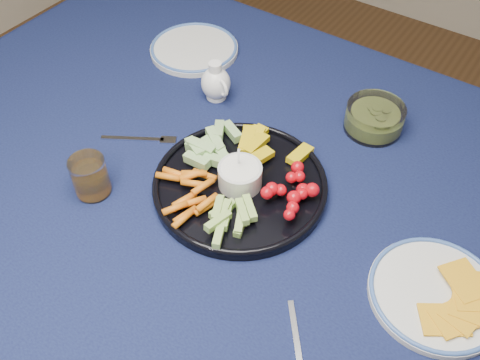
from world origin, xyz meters
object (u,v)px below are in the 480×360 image
Objects in this scene: dining_table at (268,222)px; crudite_platter at (239,182)px; side_plate_extra at (194,48)px; cheese_plate at (436,293)px; creamer_pitcher at (216,83)px; juice_tumbler at (91,178)px; pickle_bowl at (374,119)px.

dining_table is 0.12m from crudite_platter.
cheese_plate is at bearing -23.52° from side_plate_extra.
creamer_pitcher is (-0.19, 0.19, 0.02)m from crudite_platter.
creamer_pitcher is at bearing 134.98° from crudite_platter.
creamer_pitcher is 1.15× the size of juice_tumbler.
dining_table is at bearing -34.53° from creamer_pitcher.
cheese_plate is at bearing -19.58° from creamer_pitcher.
dining_table is at bearing 33.27° from juice_tumbler.
side_plate_extra is (-0.15, 0.11, -0.03)m from creamer_pitcher.
cheese_plate is 0.79m from side_plate_extra.
creamer_pitcher is 0.61m from cheese_plate.
side_plate_extra is at bearing 143.22° from creamer_pitcher.
creamer_pitcher reaches higher than dining_table.
pickle_bowl is at bearing 17.20° from creamer_pitcher.
crudite_platter reaches higher than side_plate_extra.
creamer_pitcher is 0.19m from side_plate_extra.
cheese_plate is (0.38, -0.01, -0.01)m from crudite_platter.
side_plate_extra is at bearing 156.48° from cheese_plate.
side_plate_extra is (-0.34, 0.30, -0.01)m from crudite_platter.
juice_tumbler is at bearing -144.36° from crudite_platter.
dining_table is 7.86× the size of side_plate_extra.
pickle_bowl is at bearing 73.80° from dining_table.
creamer_pitcher is at bearing -162.80° from pickle_bowl.
pickle_bowl is 0.56× the size of side_plate_extra.
crudite_platter is 4.16× the size of juice_tumbler.
crudite_platter is at bearing -157.58° from dining_table.
side_plate_extra reaches higher than dining_table.
creamer_pitcher is 0.42× the size of cheese_plate.
cheese_plate is (0.33, -0.03, 0.10)m from dining_table.
pickle_bowl is at bearing 129.31° from cheese_plate.
crudite_platter is at bearing -45.02° from creamer_pitcher.
cheese_plate is (0.58, -0.21, -0.03)m from creamer_pitcher.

